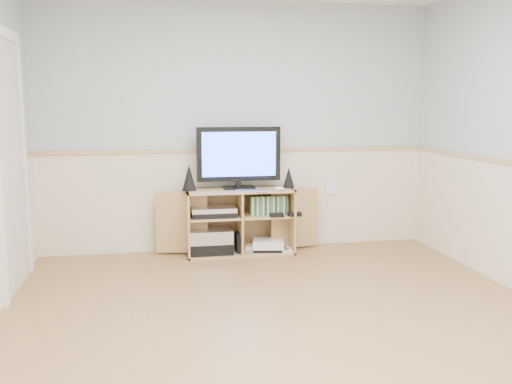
# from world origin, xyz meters

# --- Properties ---
(room) EXTENTS (4.04, 4.54, 2.54)m
(room) POSITION_xyz_m (-0.06, 0.12, 1.22)
(room) COLOR tan
(room) RESTS_ON ground
(media_cabinet) EXTENTS (1.66, 0.40, 0.65)m
(media_cabinet) POSITION_xyz_m (-0.01, 2.07, 0.33)
(media_cabinet) COLOR tan
(media_cabinet) RESTS_ON floor
(monitor) EXTENTS (0.84, 0.18, 0.62)m
(monitor) POSITION_xyz_m (-0.01, 2.07, 0.98)
(monitor) COLOR black
(monitor) RESTS_ON media_cabinet
(speaker_left) EXTENTS (0.14, 0.14, 0.26)m
(speaker_left) POSITION_xyz_m (-0.51, 2.04, 0.78)
(speaker_left) COLOR black
(speaker_left) RESTS_ON media_cabinet
(speaker_right) EXTENTS (0.11, 0.11, 0.21)m
(speaker_right) POSITION_xyz_m (0.50, 2.04, 0.76)
(speaker_right) COLOR black
(speaker_right) RESTS_ON media_cabinet
(keyboard) EXTENTS (0.32, 0.16, 0.01)m
(keyboard) POSITION_xyz_m (0.09, 1.88, 0.66)
(keyboard) COLOR #BDBDC1
(keyboard) RESTS_ON media_cabinet
(mouse) EXTENTS (0.11, 0.09, 0.04)m
(mouse) POSITION_xyz_m (0.36, 1.88, 0.67)
(mouse) COLOR white
(mouse) RESTS_ON media_cabinet
(av_components) EXTENTS (0.52, 0.33, 0.47)m
(av_components) POSITION_xyz_m (-0.30, 2.02, 0.22)
(av_components) COLOR black
(av_components) RESTS_ON media_cabinet
(game_consoles) EXTENTS (0.46, 0.31, 0.11)m
(game_consoles) POSITION_xyz_m (0.27, 2.01, 0.07)
(game_consoles) COLOR white
(game_consoles) RESTS_ON media_cabinet
(game_cases) EXTENTS (0.38, 0.13, 0.19)m
(game_cases) POSITION_xyz_m (0.28, 2.00, 0.48)
(game_cases) COLOR #3F8C3F
(game_cases) RESTS_ON media_cabinet
(wall_outlet) EXTENTS (0.12, 0.03, 0.12)m
(wall_outlet) POSITION_xyz_m (1.00, 2.23, 0.60)
(wall_outlet) COLOR white
(wall_outlet) RESTS_ON wall_back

